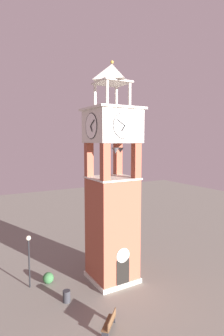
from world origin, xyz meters
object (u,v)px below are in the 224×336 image
park_bench (110,323)px  trash_bin (67,296)px  lamp_post (29,252)px  clock_tower (112,195)px

park_bench → trash_bin: (-1.17, 3.92, -0.08)m
park_bench → trash_bin: park_bench is taller
lamp_post → clock_tower: bearing=-18.6°
park_bench → trash_bin: bearing=106.6°
park_bench → trash_bin: size_ratio=1.82×
clock_tower → lamp_post: size_ratio=4.22×
lamp_post → trash_bin: 4.31m
lamp_post → trash_bin: lamp_post is taller
clock_tower → park_bench: bearing=-121.4°
park_bench → clock_tower: bearing=58.6°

